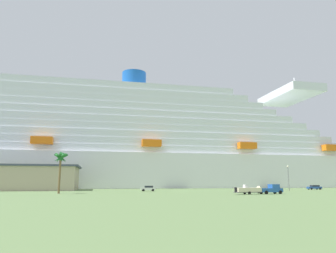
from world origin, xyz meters
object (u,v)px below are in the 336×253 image
Objects in this scene: parked_car_blue_suv at (314,187)px; parked_car_silver_sedan at (275,187)px; parked_car_white_van at (148,188)px; cruise_ship at (184,149)px; pickup_truck at (271,189)px; street_lamp at (288,174)px; palm_tree at (60,161)px; small_boat_on_trailer at (251,190)px.

parked_car_blue_suv is 14.11m from parked_car_silver_sedan.
cruise_ship is at bearing 60.31° from parked_car_white_van.
parked_car_silver_sedan is at bearing 54.75° from pickup_truck.
parked_car_silver_sedan is at bearing 66.78° from street_lamp.
cruise_ship is 28.43× the size of street_lamp.
parked_car_white_van is at bearing 27.20° from palm_tree.
small_boat_on_trailer is at bearing -58.81° from parked_car_white_van.
cruise_ship is 79.29m from pickup_truck.
palm_tree is 2.08× the size of parked_car_silver_sedan.
parked_car_blue_suv is 1.07× the size of parked_car_silver_sedan.
palm_tree is 86.02m from parked_car_blue_suv.
palm_tree is at bearing -175.55° from street_lamp.
parked_car_blue_suv is at bearing 35.05° from small_boat_on_trailer.
parked_car_blue_suv is (16.80, 8.66, -4.25)m from street_lamp.
parked_car_blue_suv is at bearing 9.35° from palm_tree.
street_lamp is 1.55× the size of parked_car_blue_suv.
palm_tree reaches higher than street_lamp.
small_boat_on_trailer reaches higher than parked_car_blue_suv.
parked_car_silver_sedan is at bearing 13.91° from parked_car_white_van.
street_lamp is at bearing 45.80° from pickup_truck.
small_boat_on_trailer is 45.34m from palm_tree.
pickup_truck is 0.58× the size of palm_tree.
palm_tree is 2.19× the size of parked_car_white_van.
palm_tree reaches higher than pickup_truck.
street_lamp is (67.80, 5.27, -2.72)m from palm_tree.
pickup_truck is at bearing -18.52° from palm_tree.
parked_car_white_van and parked_car_blue_suv have the same top height.
small_boat_on_trailer is at bearing -140.58° from street_lamp.
parked_car_white_van is at bearing 170.40° from street_lamp.
parked_car_white_van is 60.11m from parked_car_blue_suv.
palm_tree is 28.42m from parked_car_white_van.
pickup_truck is 1.20× the size of parked_car_silver_sedan.
parked_car_white_van is (-22.77, 28.43, -0.21)m from pickup_truck.
parked_car_white_van is (-43.29, 7.32, -4.26)m from street_lamp.
palm_tree is 80.89m from parked_car_silver_sedan.
small_boat_on_trailer is at bearing -20.99° from palm_tree.
small_boat_on_trailer is at bearing -129.82° from parked_car_silver_sedan.
palm_tree is at bearing 159.01° from small_boat_on_trailer.
street_lamp is at bearing -152.73° from parked_car_blue_suv.
cruise_ship reaches higher than palm_tree.
pickup_truck is 5.43m from small_boat_on_trailer.
parked_car_blue_suv is at bearing 1.27° from parked_car_white_van.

